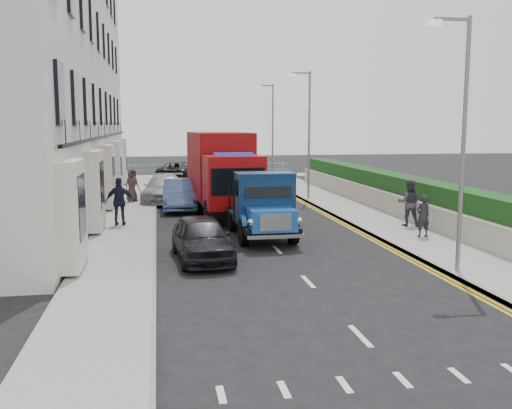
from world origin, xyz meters
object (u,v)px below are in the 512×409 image
(lamp_far, at_px, (271,127))
(parked_car_front, at_px, (202,238))
(red_lorry, at_px, (222,171))
(pedestrian_east_near, at_px, (423,216))
(lamp_mid, at_px, (307,128))
(lamp_near, at_px, (460,131))
(bedford_lorry, at_px, (264,210))

(lamp_far, bearing_deg, parked_car_front, -106.42)
(red_lorry, distance_m, pedestrian_east_near, 9.81)
(lamp_mid, xyz_separation_m, parked_car_front, (-6.78, -13.00, -3.31))
(lamp_near, distance_m, parked_car_front, 8.12)
(lamp_near, distance_m, bedford_lorry, 7.70)
(lamp_far, height_order, pedestrian_east_near, lamp_far)
(lamp_near, height_order, lamp_mid, same)
(red_lorry, distance_m, parked_car_front, 9.22)
(red_lorry, relative_size, parked_car_front, 1.83)
(bedford_lorry, distance_m, red_lorry, 6.40)
(bedford_lorry, relative_size, pedestrian_east_near, 3.39)
(lamp_far, xyz_separation_m, bedford_lorry, (-4.32, -20.32, -2.88))
(lamp_near, relative_size, bedford_lorry, 1.35)
(lamp_far, bearing_deg, lamp_mid, -90.00)
(lamp_far, height_order, bedford_lorry, lamp_far)
(pedestrian_east_near, bearing_deg, lamp_near, 65.68)
(lamp_near, relative_size, lamp_far, 1.00)
(lamp_far, distance_m, bedford_lorry, 20.97)
(lamp_near, bearing_deg, lamp_far, 90.00)
(lamp_mid, height_order, pedestrian_east_near, lamp_mid)
(lamp_near, xyz_separation_m, pedestrian_east_near, (1.36, 4.69, -3.11))
(lamp_mid, xyz_separation_m, lamp_far, (0.00, 10.00, 0.00))
(lamp_mid, xyz_separation_m, pedestrian_east_near, (1.36, -11.31, -3.11))
(red_lorry, bearing_deg, bedford_lorry, -85.98)
(lamp_near, height_order, bedford_lorry, lamp_near)
(lamp_mid, distance_m, parked_car_front, 15.03)
(red_lorry, bearing_deg, pedestrian_east_near, -51.51)
(lamp_far, relative_size, pedestrian_east_near, 4.57)
(lamp_far, xyz_separation_m, parked_car_front, (-6.78, -23.00, -3.31))
(lamp_near, bearing_deg, pedestrian_east_near, 73.84)
(parked_car_front, bearing_deg, lamp_near, -28.09)
(lamp_mid, bearing_deg, pedestrian_east_near, -83.14)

